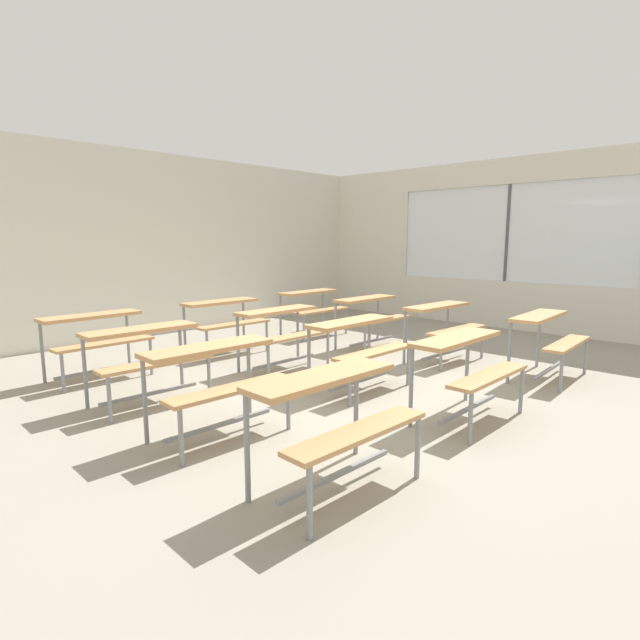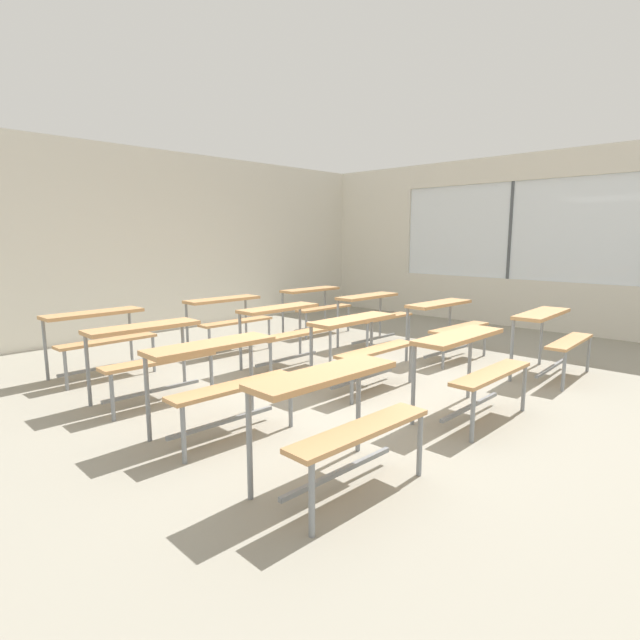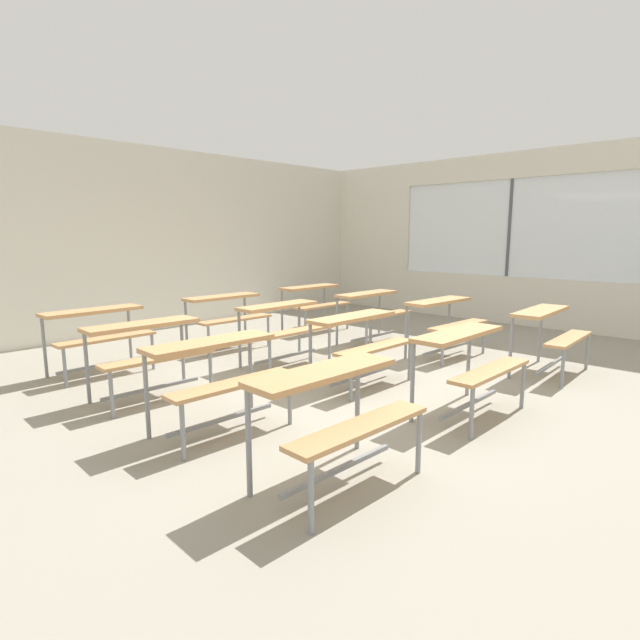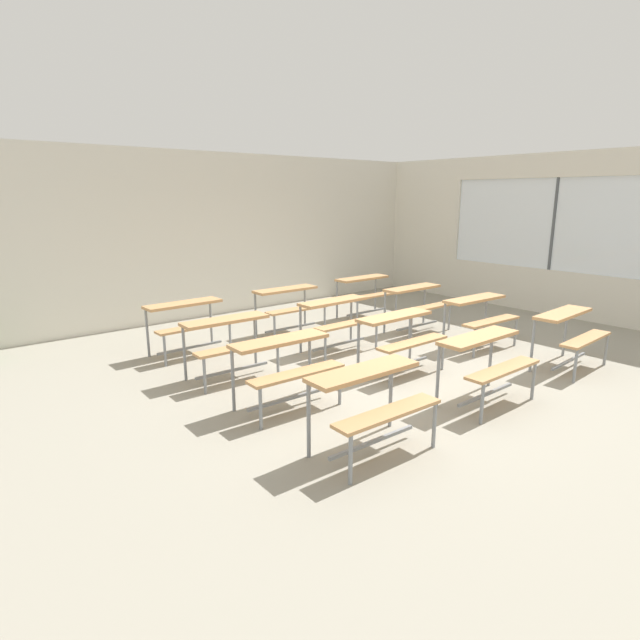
{
  "view_description": "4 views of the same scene",
  "coord_description": "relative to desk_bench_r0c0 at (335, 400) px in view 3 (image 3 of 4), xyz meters",
  "views": [
    {
      "loc": [
        -3.8,
        -3.3,
        1.6
      ],
      "look_at": [
        0.24,
        0.56,
        0.69
      ],
      "focal_mm": 28.0,
      "sensor_mm": 36.0,
      "label": 1
    },
    {
      "loc": [
        -3.8,
        -3.3,
        1.6
      ],
      "look_at": [
        0.06,
        0.43,
        0.7
      ],
      "focal_mm": 28.0,
      "sensor_mm": 36.0,
      "label": 2
    },
    {
      "loc": [
        -3.8,
        -3.3,
        1.6
      ],
      "look_at": [
        0.61,
        0.95,
        0.54
      ],
      "focal_mm": 28.0,
      "sensor_mm": 36.0,
      "label": 3
    },
    {
      "loc": [
        -4.54,
        -4.2,
        2.23
      ],
      "look_at": [
        -0.14,
        1.15,
        0.53
      ],
      "focal_mm": 28.63,
      "sensor_mm": 36.0,
      "label": 4
    }
  ],
  "objects": [
    {
      "name": "ground",
      "position": [
        1.55,
        1.27,
        -0.59
      ],
      "size": [
        10.0,
        9.0,
        0.05
      ],
      "primitive_type": "cube",
      "color": "gray"
    },
    {
      "name": "wall_back",
      "position": [
        1.55,
        5.77,
        0.94
      ],
      "size": [
        10.0,
        0.12,
        3.0
      ],
      "primitive_type": "cube",
      "color": "silver",
      "rests_on": "ground"
    },
    {
      "name": "wall_right",
      "position": [
        6.55,
        1.14,
        0.88
      ],
      "size": [
        0.12,
        9.0,
        3.0
      ],
      "color": "silver",
      "rests_on": "ground"
    },
    {
      "name": "desk_bench_r0c0",
      "position": [
        0.0,
        0.0,
        0.0
      ],
      "size": [
        1.12,
        0.62,
        0.74
      ],
      "rotation": [
        0.0,
        0.0,
        -0.03
      ],
      "color": "tan",
      "rests_on": "ground"
    },
    {
      "name": "desk_bench_r0c1",
      "position": [
        1.75,
        -0.01,
        0.0
      ],
      "size": [
        1.1,
        0.59,
        0.74
      ],
      "rotation": [
        0.0,
        0.0,
        0.0
      ],
      "color": "tan",
      "rests_on": "ground"
    },
    {
      "name": "desk_bench_r0c2",
      "position": [
        3.62,
        -0.04,
        0.0
      ],
      "size": [
        1.13,
        0.64,
        0.74
      ],
      "rotation": [
        0.0,
        0.0,
        0.05
      ],
      "color": "tan",
      "rests_on": "ground"
    },
    {
      "name": "desk_bench_r1c0",
      "position": [
        -0.01,
        1.27,
        0.0
      ],
      "size": [
        1.12,
        0.63,
        0.74
      ],
      "rotation": [
        0.0,
        0.0,
        -0.03
      ],
      "color": "tan",
      "rests_on": "ground"
    },
    {
      "name": "desk_bench_r1c1",
      "position": [
        1.79,
        1.26,
        0.0
      ],
      "size": [
        1.1,
        0.59,
        0.74
      ],
      "rotation": [
        0.0,
        0.0,
        0.0
      ],
      "color": "tan",
      "rests_on": "ground"
    },
    {
      "name": "desk_bench_r1c2",
      "position": [
        3.55,
        1.27,
        0.0
      ],
      "size": [
        1.13,
        0.64,
        0.74
      ],
      "rotation": [
        0.0,
        0.0,
        -0.05
      ],
      "color": "tan",
      "rests_on": "ground"
    },
    {
      "name": "desk_bench_r2c0",
      "position": [
        0.0,
        2.46,
        0.0
      ],
      "size": [
        1.12,
        0.62,
        0.74
      ],
      "rotation": [
        0.0,
        0.0,
        -0.03
      ],
      "color": "tan",
      "rests_on": "ground"
    },
    {
      "name": "desk_bench_r2c1",
      "position": [
        1.8,
        2.49,
        0.0
      ],
      "size": [
        1.1,
        0.6,
        0.74
      ],
      "rotation": [
        0.0,
        0.0,
        0.01
      ],
      "color": "tan",
      "rests_on": "ground"
    },
    {
      "name": "desk_bench_r2c2",
      "position": [
        3.54,
        2.47,
        0.0
      ],
      "size": [
        1.1,
        0.6,
        0.74
      ],
      "rotation": [
        0.0,
        0.0,
        -0.01
      ],
      "color": "tan",
      "rests_on": "ground"
    },
    {
      "name": "desk_bench_r3c0",
      "position": [
        0.03,
        3.71,
        0.0
      ],
      "size": [
        1.11,
        0.62,
        0.74
      ],
      "rotation": [
        0.0,
        0.0,
        0.02
      ],
      "color": "tan",
      "rests_on": "ground"
    },
    {
      "name": "desk_bench_r3c1",
      "position": [
        1.82,
        3.71,
        0.0
      ],
      "size": [
        1.11,
        0.61,
        0.74
      ],
      "rotation": [
        0.0,
        0.0,
        -0.02
      ],
      "color": "tan",
      "rests_on": "ground"
    },
    {
      "name": "desk_bench_r3c2",
      "position": [
        3.62,
        3.76,
        0.0
      ],
      "size": [
        1.1,
        0.6,
        0.74
      ],
      "rotation": [
        0.0,
        0.0,
        -0.01
      ],
      "color": "tan",
      "rests_on": "ground"
    }
  ]
}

